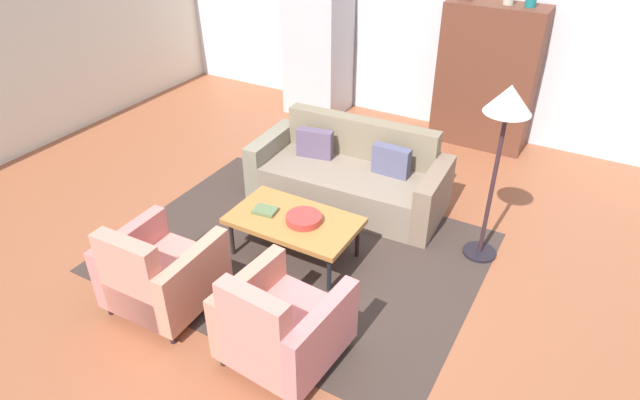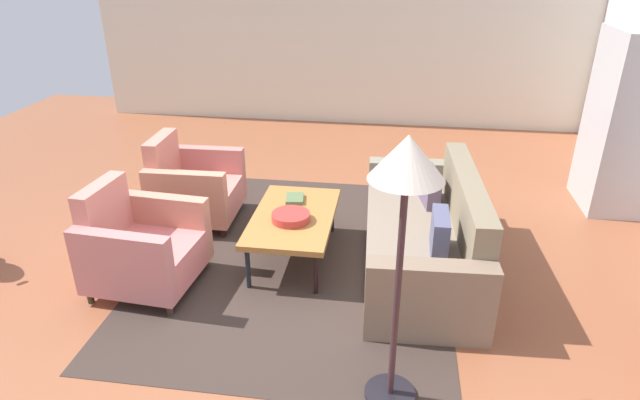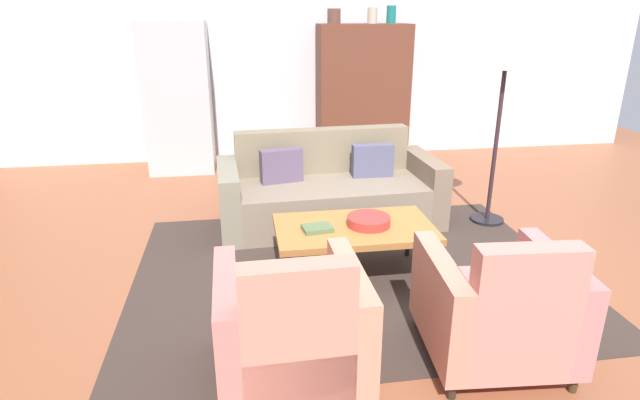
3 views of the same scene
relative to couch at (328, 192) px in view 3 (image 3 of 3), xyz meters
name	(u,v)px [view 3 (image 3 of 3)]	position (x,y,z in m)	size (l,w,h in m)	color
ground_plane	(403,277)	(0.39, -1.27, -0.29)	(11.01, 11.01, 0.00)	brown
wall_back	(326,54)	(0.39, 2.48, 1.11)	(9.17, 0.12, 2.80)	silver
area_rug	(352,272)	(0.00, -1.14, -0.28)	(3.40, 2.60, 0.01)	#3A2D27
couch	(328,192)	(0.00, 0.00, 0.00)	(2.14, 1.00, 0.86)	#806F5E
coffee_table	(354,230)	(0.00, -1.19, 0.10)	(1.20, 0.70, 0.43)	black
armchair_left	(292,331)	(-0.59, -2.35, 0.06)	(0.82, 0.82, 0.88)	#2F2C23
armchair_right	(499,312)	(0.60, -2.35, 0.06)	(0.86, 0.86, 0.88)	#302C16
fruit_bowl	(369,221)	(0.11, -1.19, 0.17)	(0.33, 0.33, 0.07)	#B2332E
book_stack	(317,228)	(-0.29, -1.23, 0.16)	(0.24, 0.19, 0.03)	#546A43
cabinet	(362,94)	(0.83, 2.14, 0.61)	(1.20, 0.51, 1.80)	brown
vase_tall	(334,16)	(0.43, 2.13, 1.60)	(0.17, 0.17, 0.18)	brown
vase_round	(372,16)	(0.93, 2.13, 1.61)	(0.13, 0.13, 0.19)	#B9B19A
vase_small	(391,14)	(1.18, 2.13, 1.62)	(0.12, 0.12, 0.22)	#176F6D
refrigerator	(178,98)	(-1.57, 2.03, 0.64)	(0.80, 0.73, 1.85)	#B7BABF
floor_lamp	(505,72)	(1.56, -0.28, 1.16)	(0.40, 0.40, 1.72)	black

